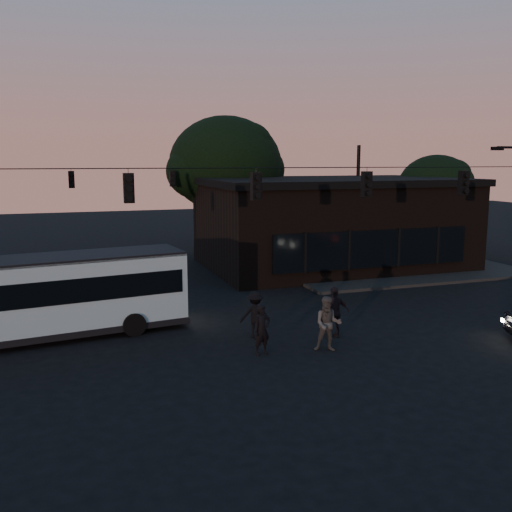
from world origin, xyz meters
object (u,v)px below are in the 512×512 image
object	(u,v)px
bus	(37,294)
pedestrian_b	(328,324)
pedestrian_a	(262,330)
pedestrian_c	(335,312)
pedestrian_d	(255,314)
building	(331,222)

from	to	relation	value
bus	pedestrian_b	bearing A→B (deg)	-34.24
pedestrian_a	pedestrian_b	xyz separation A→B (m)	(2.25, -0.40, 0.10)
pedestrian_a	pedestrian_c	bearing A→B (deg)	1.83
pedestrian_b	pedestrian_a	bearing A→B (deg)	-166.43
pedestrian_c	pedestrian_d	bearing A→B (deg)	-12.44
building	pedestrian_b	distance (m)	16.31
building	pedestrian_d	bearing A→B (deg)	-126.71
building	bus	size ratio (longest dim) A/B	1.40
bus	pedestrian_a	size ratio (longest dim) A/B	6.42
pedestrian_a	bus	bearing A→B (deg)	135.58
bus	pedestrian_c	bearing A→B (deg)	-25.87
bus	pedestrian_a	distance (m)	8.32
bus	pedestrian_d	distance (m)	7.94
pedestrian_d	building	bearing A→B (deg)	-114.79
pedestrian_b	pedestrian_c	size ratio (longest dim) A/B	1.00
pedestrian_b	pedestrian_d	xyz separation A→B (m)	(-1.85, 2.27, -0.09)
pedestrian_c	bus	bearing A→B (deg)	-10.79
building	pedestrian_c	size ratio (longest dim) A/B	8.06
pedestrian_b	building	bearing A→B (deg)	87.10
building	pedestrian_d	xyz separation A→B (m)	(-9.12, -12.23, -1.84)
pedestrian_c	pedestrian_d	size ratio (longest dim) A/B	1.11
pedestrian_d	pedestrian_b	bearing A→B (deg)	141.09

